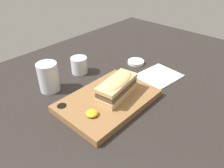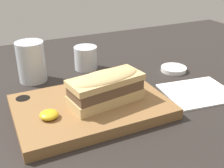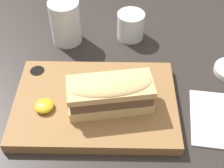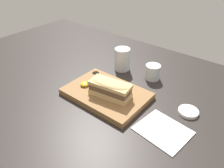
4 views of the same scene
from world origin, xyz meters
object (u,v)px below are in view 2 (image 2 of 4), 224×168
object	(u,v)px
sandwich	(106,87)
condiment_dish	(174,69)
serving_board	(91,107)
napkin	(198,92)
wine_glass	(86,59)
water_glass	(32,64)

from	to	relation	value
sandwich	condiment_dish	xyz separation A→B (cm)	(28.69, 13.01, -5.74)
condiment_dish	sandwich	bearing A→B (deg)	-155.60
sandwich	serving_board	bearing A→B (deg)	154.36
condiment_dish	napkin	bearing A→B (deg)	-101.63
sandwich	wine_glass	distance (cm)	27.08
wine_glass	condiment_dish	xyz separation A→B (cm)	(23.89, -13.45, -2.49)
water_glass	napkin	xyz separation A→B (cm)	(37.67, -26.39, -4.77)
serving_board	napkin	distance (cm)	29.17
serving_board	water_glass	bearing A→B (deg)	110.74
wine_glass	water_glass	bearing A→B (deg)	-173.70
water_glass	condiment_dish	bearing A→B (deg)	-15.89
serving_board	condiment_dish	size ratio (longest dim) A/B	4.40
sandwich	wine_glass	bearing A→B (deg)	79.72
napkin	water_glass	bearing A→B (deg)	144.98
serving_board	water_glass	world-z (taller)	water_glass
sandwich	water_glass	distance (cm)	27.42
serving_board	napkin	bearing A→B (deg)	-6.66
wine_glass	condiment_dish	bearing A→B (deg)	-29.37
wine_glass	napkin	xyz separation A→B (cm)	(20.85, -28.25, -2.95)
serving_board	wine_glass	bearing A→B (deg)	71.94
wine_glass	napkin	distance (cm)	35.23
water_glass	condiment_dish	xyz separation A→B (cm)	(40.71, -11.59, -4.31)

